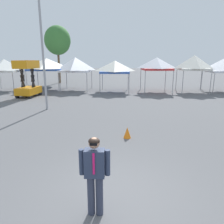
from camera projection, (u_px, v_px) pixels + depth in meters
name	position (u px, v px, depth m)	size (l,w,h in m)	color
ground_plane	(115.00, 195.00, 5.34)	(140.00, 140.00, 0.00)	#5B5B5E
canopy_tent_behind_right	(5.00, 65.00, 22.07)	(2.95, 2.95, 3.24)	#9E9EA3
canopy_tent_behind_center	(47.00, 64.00, 22.79)	(3.68, 3.68, 3.32)	#9E9EA3
canopy_tent_left_of_center	(75.00, 65.00, 22.22)	(3.13, 3.13, 3.41)	#9E9EA3
canopy_tent_center	(115.00, 67.00, 21.41)	(2.95, 2.95, 3.08)	#9E9EA3
canopy_tent_far_left	(157.00, 64.00, 21.30)	(3.01, 3.01, 3.40)	#9E9EA3
canopy_tent_right_of_center	(194.00, 63.00, 21.07)	(2.79, 2.79, 3.61)	#9E9EA3
scissor_lift	(28.00, 85.00, 18.72)	(1.64, 2.44, 3.14)	black
person_foreground	(95.00, 171.00, 4.44)	(0.65, 0.26, 1.78)	#33384C
light_pole_near_lift	(41.00, 32.00, 13.08)	(0.36, 0.36, 8.64)	#9E9EA3
tree_behind_tents_right	(58.00, 41.00, 28.16)	(3.42, 3.42, 7.49)	brown
traffic_cone_lot_center	(127.00, 133.00, 9.09)	(0.32, 0.32, 0.48)	orange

